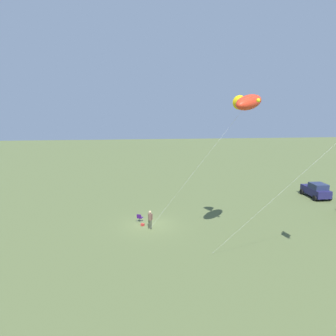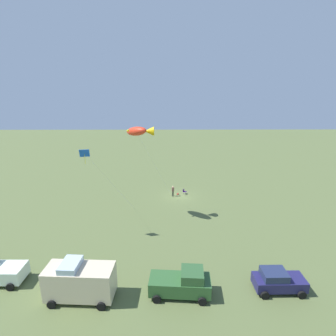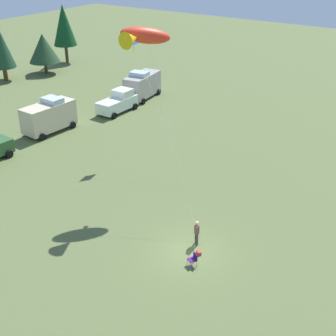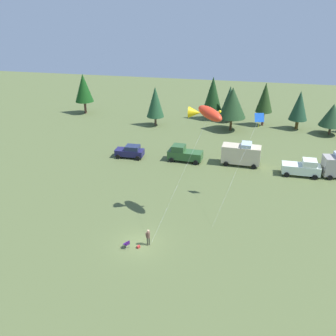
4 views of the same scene
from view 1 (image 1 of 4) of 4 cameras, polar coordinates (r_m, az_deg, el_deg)
ground_plane at (r=31.98m, az=-3.18°, el=-9.90°), size 160.00×160.00×0.00m
person_kite_flyer at (r=30.76m, az=-3.15°, el=-8.74°), size 0.48×0.50×1.74m
folding_chair at (r=32.70m, az=-4.96°, el=-8.54°), size 0.66×0.66×0.82m
backpack_on_grass at (r=31.83m, az=-4.44°, el=-9.81°), size 0.35×0.39×0.22m
car_navy_hatch at (r=44.69m, az=24.40°, el=-3.53°), size 4.22×2.24×1.89m
kite_large_fish at (r=26.05m, az=13.61°, el=11.07°), size 6.30×9.15×12.37m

